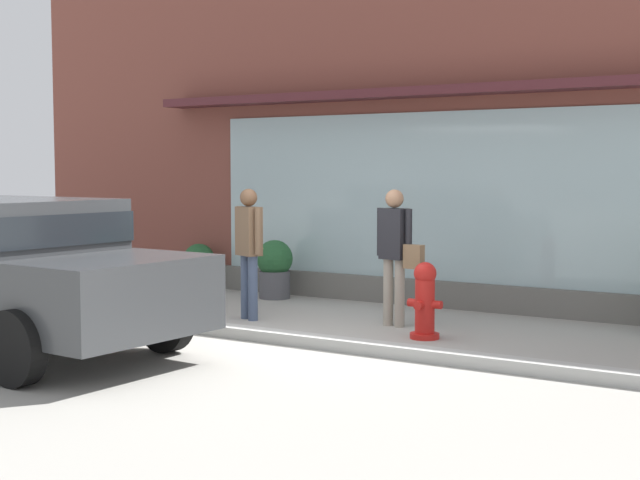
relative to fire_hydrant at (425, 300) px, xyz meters
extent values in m
plane|color=#9E9B93|center=(-1.26, -0.83, -0.43)|extent=(60.00, 60.00, 0.00)
cube|color=#B2B2AD|center=(-1.26, -1.03, -0.37)|extent=(14.00, 0.24, 0.12)
cube|color=brown|center=(-1.26, 2.37, 2.22)|extent=(14.00, 0.36, 5.29)
cube|color=#9EB7BC|center=(-0.57, 2.17, 0.99)|extent=(7.49, 0.03, 2.41)
cube|color=#4C1E23|center=(-1.26, 2.02, 2.45)|extent=(8.09, 0.56, 0.12)
cube|color=#605E59|center=(-1.26, 2.15, -0.25)|extent=(7.89, 0.20, 0.36)
cylinder|color=red|center=(0.00, 0.00, -0.40)|extent=(0.33, 0.33, 0.06)
cylinder|color=red|center=(0.00, 0.00, -0.07)|extent=(0.22, 0.22, 0.59)
sphere|color=red|center=(0.00, 0.00, 0.29)|extent=(0.25, 0.25, 0.25)
cylinder|color=red|center=(-0.15, 0.00, -0.04)|extent=(0.10, 0.09, 0.09)
cylinder|color=red|center=(0.15, 0.00, -0.04)|extent=(0.10, 0.09, 0.09)
cylinder|color=red|center=(0.00, -0.15, -0.04)|extent=(0.09, 0.10, 0.09)
cylinder|color=#9E9384|center=(-0.56, 0.50, -0.03)|extent=(0.12, 0.12, 0.80)
cylinder|color=#9E9384|center=(-0.72, 0.53, -0.03)|extent=(0.12, 0.12, 0.80)
cube|color=#232328|center=(-0.64, 0.51, 0.67)|extent=(0.35, 0.25, 0.60)
sphere|color=#A37556|center=(-0.64, 0.51, 1.09)|extent=(0.22, 0.22, 0.22)
cylinder|color=#232328|center=(-0.44, 0.47, 0.69)|extent=(0.08, 0.08, 0.57)
cylinder|color=#232328|center=(-0.85, 0.55, 0.69)|extent=(0.08, 0.08, 0.57)
cube|color=#846647|center=(-0.35, 0.44, 0.42)|extent=(0.25, 0.14, 0.28)
cylinder|color=#475675|center=(-2.46, 0.02, -0.03)|extent=(0.12, 0.12, 0.80)
cylinder|color=#475675|center=(-2.29, -0.05, -0.03)|extent=(0.12, 0.12, 0.80)
cube|color=brown|center=(-2.38, -0.01, 0.67)|extent=(0.39, 0.32, 0.60)
sphere|color=brown|center=(-2.38, -0.01, 1.08)|extent=(0.22, 0.22, 0.22)
cylinder|color=brown|center=(-2.58, 0.07, 0.69)|extent=(0.08, 0.08, 0.57)
cylinder|color=brown|center=(-2.17, -0.10, 0.69)|extent=(0.08, 0.08, 0.57)
cube|color=#383A3D|center=(-3.33, -2.88, 0.27)|extent=(4.46, 1.99, 0.71)
cylinder|color=black|center=(-1.93, -2.06, -0.09)|extent=(0.68, 0.22, 0.67)
cylinder|color=black|center=(-2.03, -3.85, -0.09)|extent=(0.68, 0.22, 0.67)
cylinder|color=black|center=(-4.63, -1.91, -0.09)|extent=(0.68, 0.22, 0.67)
cylinder|color=#4C4C51|center=(-3.15, 1.66, -0.23)|extent=(0.44, 0.44, 0.39)
sphere|color=#23562D|center=(-3.15, 1.66, 0.15)|extent=(0.53, 0.53, 0.53)
sphere|color=#DB4C7A|center=(-3.23, 1.70, 0.22)|extent=(0.16, 0.16, 0.16)
sphere|color=orange|center=(-3.20, 1.74, 0.28)|extent=(0.10, 0.10, 0.10)
sphere|color=#E5C64C|center=(-3.22, 1.49, 0.27)|extent=(0.11, 0.11, 0.11)
cylinder|color=#33473D|center=(-4.73, 1.88, -0.30)|extent=(0.34, 0.34, 0.25)
sphere|color=#23562D|center=(-4.73, 1.88, 0.03)|extent=(0.49, 0.49, 0.49)
camera|label=1|loc=(4.19, -8.91, 1.44)|focal=50.56mm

